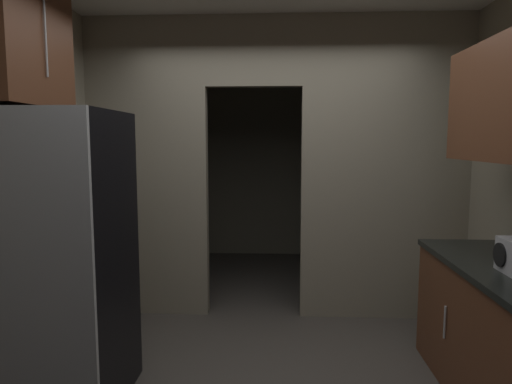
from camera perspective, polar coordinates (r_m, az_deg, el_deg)
kitchen_partition at (r=4.20m, az=3.16°, el=3.84°), size 3.50×0.12×2.77m
adjoining_room_shell at (r=5.89m, az=2.61°, el=3.86°), size 3.50×2.42×2.77m
refrigerator at (r=3.07m, az=-23.31°, el=-7.92°), size 0.73×0.80×1.83m
upper_cabinet_fridgeside at (r=3.26m, az=-27.93°, el=17.30°), size 0.36×0.80×0.89m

